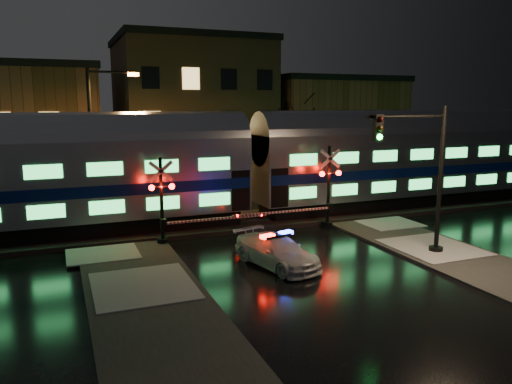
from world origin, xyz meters
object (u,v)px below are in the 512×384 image
Objects in this scene: crossing_signal_right at (323,195)px; crossing_signal_left at (170,209)px; police_car at (277,251)px; traffic_light at (422,178)px; streetlight at (96,134)px.

crossing_signal_right reaches higher than crossing_signal_left.
police_car is 6.91m from traffic_light.
crossing_signal_left is at bearing 111.39° from police_car.
streetlight is (-2.60, 6.69, 3.19)m from crossing_signal_left.
police_car is 0.74× the size of crossing_signal_right.
crossing_signal_left is 0.69× the size of streetlight.
traffic_light reaches higher than crossing_signal_left.
crossing_signal_right is at bearing 30.63° from police_car.
traffic_light is at bearing -31.38° from crossing_signal_left.
crossing_signal_right is 6.23m from traffic_light.
crossing_signal_right is 1.06× the size of crossing_signal_left.
police_car is 0.54× the size of streetlight.
crossing_signal_left is at bearing -179.96° from crossing_signal_right.
police_car is 0.79× the size of crossing_signal_left.
crossing_signal_right is 8.13m from crossing_signal_left.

